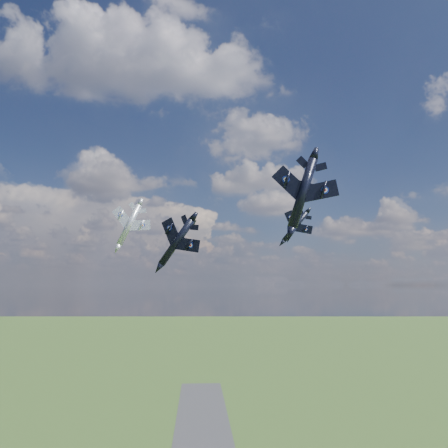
{
  "coord_description": "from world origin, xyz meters",
  "views": [
    {
      "loc": [
        -3.17,
        -80.44,
        70.73
      ],
      "look_at": [
        2.42,
        12.61,
        83.86
      ],
      "focal_mm": 35.0,
      "sensor_mm": 36.0,
      "label": 1
    }
  ],
  "objects_px": {
    "jet_right_navy": "(303,193)",
    "jet_left_silver": "(129,225)",
    "jet_high_navy": "(295,226)",
    "jet_lead_navy": "(177,242)"
  },
  "relations": [
    {
      "from": "jet_high_navy",
      "to": "jet_right_navy",
      "type": "bearing_deg",
      "value": -84.31
    },
    {
      "from": "jet_lead_navy",
      "to": "jet_right_navy",
      "type": "distance_m",
      "value": 36.38
    },
    {
      "from": "jet_lead_navy",
      "to": "jet_high_navy",
      "type": "height_order",
      "value": "jet_high_navy"
    },
    {
      "from": "jet_lead_navy",
      "to": "jet_high_navy",
      "type": "xyz_separation_m",
      "value": [
        31.24,
        23.73,
        6.79
      ]
    },
    {
      "from": "jet_lead_navy",
      "to": "jet_left_silver",
      "type": "height_order",
      "value": "jet_left_silver"
    },
    {
      "from": "jet_high_navy",
      "to": "jet_left_silver",
      "type": "relative_size",
      "value": 0.99
    },
    {
      "from": "jet_right_navy",
      "to": "jet_high_navy",
      "type": "relative_size",
      "value": 1.11
    },
    {
      "from": "jet_right_navy",
      "to": "jet_left_silver",
      "type": "distance_m",
      "value": 46.46
    },
    {
      "from": "jet_left_silver",
      "to": "jet_high_navy",
      "type": "bearing_deg",
      "value": 21.1
    },
    {
      "from": "jet_lead_navy",
      "to": "jet_high_navy",
      "type": "bearing_deg",
      "value": 61.67
    }
  ]
}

